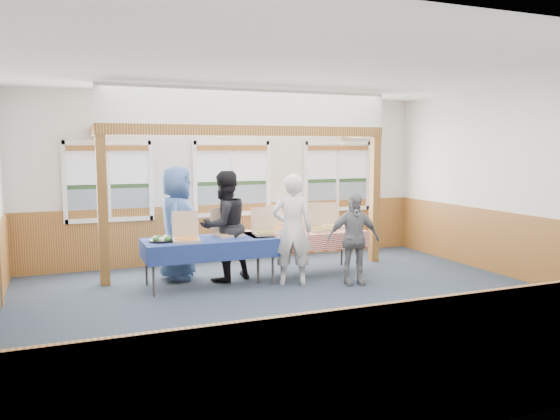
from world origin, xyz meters
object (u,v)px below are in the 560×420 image
Objects in this scene: table_left at (209,242)px; woman_black at (224,226)px; table_right at (303,234)px; person_grey at (353,239)px; woman_white at (292,230)px; man_blue at (177,223)px.

woman_black reaches higher than table_left.
table_right is 1.06m from person_grey.
person_grey is (2.17, -0.79, 0.03)m from table_left.
table_right is at bearing 125.54° from person_grey.
man_blue is at bearing -13.98° from woman_white.
woman_white is at bearing 123.76° from woman_black.
woman_black is (-0.92, 0.69, 0.02)m from woman_white.
woman_black is at bearing 10.90° from table_left.
person_grey is at bearing -178.82° from woman_white.
person_grey is (1.85, -1.01, -0.17)m from woman_black.
man_blue reaches higher than person_grey.
person_grey is at bearing -100.75° from man_blue.
table_left is 2.31m from person_grey.
table_left is 1.06× the size of table_right.
table_left is 1.73m from table_right.
woman_black is 1.23× the size of person_grey.
table_right is 1.17× the size of woman_black.
woman_black reaches higher than table_right.
table_right is at bearing 158.42° from woman_black.
table_right is at bearing -84.13° from man_blue.
woman_black is at bearing -102.58° from man_blue.
woman_black is (0.32, 0.22, 0.21)m from table_left.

